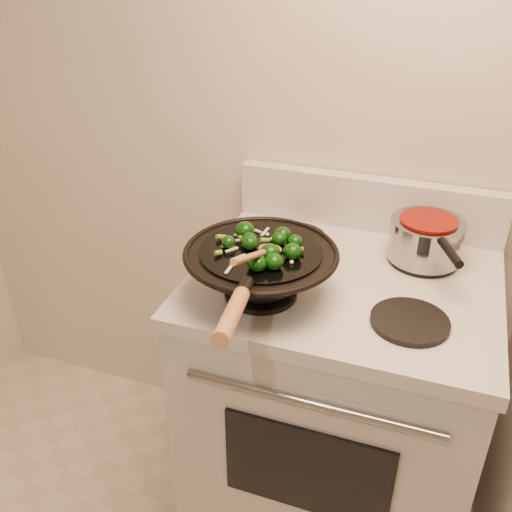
% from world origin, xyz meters
% --- Properties ---
extents(stove, '(0.78, 0.67, 1.08)m').
position_xyz_m(stove, '(-0.24, 1.17, 0.47)').
color(stove, silver).
rests_on(stove, ground).
extents(wok, '(0.37, 0.61, 0.19)m').
position_xyz_m(wok, '(-0.42, 1.02, 1.00)').
color(wok, black).
rests_on(wok, stove).
extents(stirfry, '(0.22, 0.24, 0.04)m').
position_xyz_m(stirfry, '(-0.41, 1.01, 1.06)').
color(stirfry, black).
rests_on(stirfry, wok).
extents(wooden_spoon, '(0.06, 0.25, 0.10)m').
position_xyz_m(wooden_spoon, '(-0.40, 0.95, 1.08)').
color(wooden_spoon, '#A57041').
rests_on(wooden_spoon, wok).
extents(saucepan, '(0.19, 0.30, 0.11)m').
position_xyz_m(saucepan, '(-0.06, 1.32, 0.99)').
color(saucepan, gray).
rests_on(saucepan, stove).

